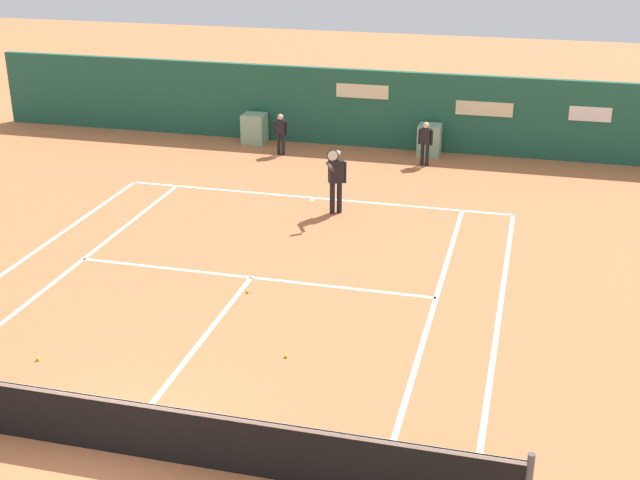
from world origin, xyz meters
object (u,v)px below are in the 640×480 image
object	(u,v)px
tennis_ball_near_service_line	(38,359)
player_on_baseline	(336,176)
tennis_ball_mid_court	(248,291)
ball_kid_left_post	(281,131)
tennis_ball_by_sideline	(286,356)
ball_kid_right_post	(425,141)

from	to	relation	value
tennis_ball_near_service_line	player_on_baseline	bearing A→B (deg)	68.41
player_on_baseline	tennis_ball_mid_court	xyz separation A→B (m)	(-0.68, -5.04, -0.96)
ball_kid_left_post	tennis_ball_by_sideline	xyz separation A→B (m)	(3.74, -12.05, -0.72)
tennis_ball_near_service_line	tennis_ball_by_sideline	xyz separation A→B (m)	(4.25, 1.21, 0.00)
tennis_ball_near_service_line	ball_kid_left_post	bearing A→B (deg)	87.79
player_on_baseline	tennis_ball_near_service_line	world-z (taller)	player_on_baseline
ball_kid_right_post	ball_kid_left_post	xyz separation A→B (m)	(-4.52, -0.00, -0.02)
ball_kid_right_post	tennis_ball_near_service_line	world-z (taller)	ball_kid_right_post
tennis_ball_by_sideline	tennis_ball_mid_court	bearing A→B (deg)	123.15
player_on_baseline	ball_kid_right_post	distance (m)	4.95
tennis_ball_near_service_line	tennis_ball_mid_court	xyz separation A→B (m)	(2.72, 3.56, 0.00)
ball_kid_right_post	player_on_baseline	bearing A→B (deg)	78.96
tennis_ball_by_sideline	ball_kid_right_post	bearing A→B (deg)	86.29
tennis_ball_by_sideline	ball_kid_left_post	bearing A→B (deg)	107.25
player_on_baseline	tennis_ball_by_sideline	world-z (taller)	player_on_baseline
ball_kid_right_post	ball_kid_left_post	bearing A→B (deg)	8.29
player_on_baseline	tennis_ball_by_sideline	bearing A→B (deg)	68.90
ball_kid_left_post	tennis_ball_near_service_line	world-z (taller)	ball_kid_left_post
player_on_baseline	tennis_ball_near_service_line	xyz separation A→B (m)	(-3.40, -8.59, -0.96)
tennis_ball_mid_court	tennis_ball_by_sideline	size ratio (longest dim) A/B	1.00
ball_kid_left_post	tennis_ball_mid_court	xyz separation A→B (m)	(2.21, -9.70, -0.72)
ball_kid_right_post	tennis_ball_mid_court	bearing A→B (deg)	84.86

